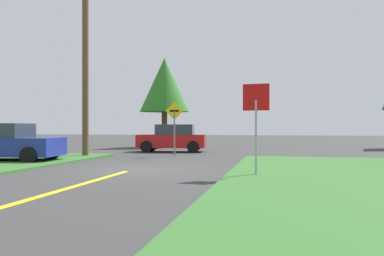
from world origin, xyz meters
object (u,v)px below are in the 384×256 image
stop_sign (256,111)px  parked_car_near_building (4,143)px  utility_pole_mid (85,66)px  car_approaching_junction (173,138)px  direction_sign (174,122)px  oak_tree_left (164,85)px

stop_sign → parked_car_near_building: (-10.69, 2.93, -1.12)m
utility_pole_mid → parked_car_near_building: bearing=-121.5°
stop_sign → parked_car_near_building: stop_sign is taller
stop_sign → parked_car_near_building: size_ratio=0.58×
parked_car_near_building → car_approaching_junction: size_ratio=1.13×
parked_car_near_building → car_approaching_junction: same height
stop_sign → parked_car_near_building: bearing=-8.2°
parked_car_near_building → direction_sign: 7.83m
oak_tree_left → utility_pole_mid: bearing=-97.0°
car_approaching_junction → utility_pole_mid: size_ratio=0.48×
parked_car_near_building → stop_sign: bearing=-21.4°
stop_sign → direction_sign: (-4.50, 7.64, -0.23)m
parked_car_near_building → car_approaching_junction: bearing=51.3°
utility_pole_mid → direction_sign: (4.16, 1.39, -2.76)m
car_approaching_junction → direction_sign: size_ratio=1.52×
parked_car_near_building → oak_tree_left: 13.98m
stop_sign → utility_pole_mid: size_ratio=0.31×
oak_tree_left → car_approaching_junction: bearing=-68.6°
car_approaching_junction → oak_tree_left: 6.54m
parked_car_near_building → utility_pole_mid: (2.03, 3.32, 3.65)m
utility_pole_mid → oak_tree_left: 9.84m
direction_sign → stop_sign: bearing=-59.5°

